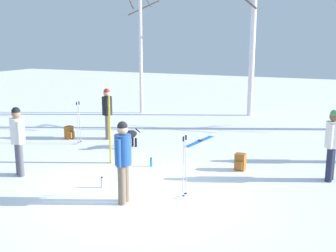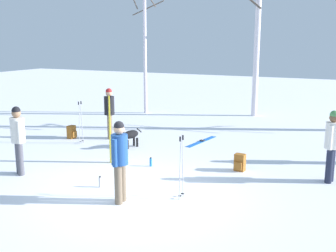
{
  "view_description": "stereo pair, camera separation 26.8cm",
  "coord_description": "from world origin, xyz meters",
  "px_view_note": "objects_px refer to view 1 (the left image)",
  "views": [
    {
      "loc": [
        3.99,
        -7.47,
        3.31
      ],
      "look_at": [
        -0.5,
        2.58,
        1.0
      ],
      "focal_mm": 44.25,
      "sensor_mm": 36.0,
      "label": 1
    },
    {
      "loc": [
        4.23,
        -7.36,
        3.31
      ],
      "look_at": [
        -0.5,
        2.58,
        1.0
      ],
      "focal_mm": 44.25,
      "sensor_mm": 36.0,
      "label": 2
    }
  ],
  "objects_px": {
    "person_0": "(123,157)",
    "birch_tree_0": "(140,31)",
    "person_3": "(332,141)",
    "ski_poles_1": "(79,121)",
    "birch_tree_1": "(252,35)",
    "ski_pair_planted_0": "(110,130)",
    "water_bottle_1": "(102,183)",
    "ski_poles_0": "(184,165)",
    "person_2": "(107,110)",
    "dog": "(128,136)",
    "backpack_0": "(240,162)",
    "person_1": "(18,137)",
    "backpack_1": "(69,133)",
    "ski_pair_lying_0": "(200,141)",
    "water_bottle_0": "(151,162)"
  },
  "relations": [
    {
      "from": "person_0",
      "to": "birch_tree_0",
      "type": "relative_size",
      "value": 0.24
    },
    {
      "from": "person_3",
      "to": "ski_poles_1",
      "type": "relative_size",
      "value": 1.25
    },
    {
      "from": "person_0",
      "to": "birch_tree_1",
      "type": "height_order",
      "value": "birch_tree_1"
    },
    {
      "from": "person_3",
      "to": "ski_pair_planted_0",
      "type": "relative_size",
      "value": 0.93
    },
    {
      "from": "ski_poles_1",
      "to": "water_bottle_1",
      "type": "xyz_separation_m",
      "value": [
        2.89,
        -3.14,
        -0.61
      ]
    },
    {
      "from": "ski_poles_0",
      "to": "birch_tree_1",
      "type": "height_order",
      "value": "birch_tree_1"
    },
    {
      "from": "person_3",
      "to": "ski_pair_planted_0",
      "type": "xyz_separation_m",
      "value": [
        -5.54,
        -0.91,
        -0.06
      ]
    },
    {
      "from": "person_2",
      "to": "dog",
      "type": "distance_m",
      "value": 1.57
    },
    {
      "from": "person_0",
      "to": "backpack_0",
      "type": "height_order",
      "value": "person_0"
    },
    {
      "from": "birch_tree_0",
      "to": "water_bottle_1",
      "type": "bearing_deg",
      "value": -67.54
    },
    {
      "from": "person_2",
      "to": "birch_tree_1",
      "type": "relative_size",
      "value": 0.25
    },
    {
      "from": "person_0",
      "to": "person_1",
      "type": "relative_size",
      "value": 1.0
    },
    {
      "from": "person_3",
      "to": "backpack_0",
      "type": "relative_size",
      "value": 3.9
    },
    {
      "from": "person_3",
      "to": "backpack_0",
      "type": "height_order",
      "value": "person_3"
    },
    {
      "from": "dog",
      "to": "backpack_0",
      "type": "distance_m",
      "value": 3.82
    },
    {
      "from": "person_1",
      "to": "person_3",
      "type": "xyz_separation_m",
      "value": [
        7.03,
        2.71,
        0.0
      ]
    },
    {
      "from": "backpack_1",
      "to": "birch_tree_0",
      "type": "distance_m",
      "value": 6.5
    },
    {
      "from": "person_3",
      "to": "backpack_0",
      "type": "xyz_separation_m",
      "value": [
        -2.15,
        -0.08,
        -0.77
      ]
    },
    {
      "from": "dog",
      "to": "ski_poles_0",
      "type": "bearing_deg",
      "value": -45.17
    },
    {
      "from": "dog",
      "to": "ski_pair_lying_0",
      "type": "bearing_deg",
      "value": 43.55
    },
    {
      "from": "person_2",
      "to": "ski_poles_0",
      "type": "xyz_separation_m",
      "value": [
        4.37,
        -3.92,
        -0.25
      ]
    },
    {
      "from": "ski_poles_0",
      "to": "birch_tree_0",
      "type": "distance_m",
      "value": 10.93
    },
    {
      "from": "ski_poles_0",
      "to": "backpack_0",
      "type": "xyz_separation_m",
      "value": [
        0.6,
        2.36,
        -0.51
      ]
    },
    {
      "from": "ski_pair_lying_0",
      "to": "backpack_1",
      "type": "bearing_deg",
      "value": -160.75
    },
    {
      "from": "ski_pair_planted_0",
      "to": "water_bottle_1",
      "type": "height_order",
      "value": "ski_pair_planted_0"
    },
    {
      "from": "dog",
      "to": "ski_poles_1",
      "type": "distance_m",
      "value": 1.74
    },
    {
      "from": "ski_poles_0",
      "to": "backpack_0",
      "type": "distance_m",
      "value": 2.49
    },
    {
      "from": "person_0",
      "to": "backpack_0",
      "type": "xyz_separation_m",
      "value": [
        1.64,
        3.11,
        -0.77
      ]
    },
    {
      "from": "dog",
      "to": "birch_tree_0",
      "type": "distance_m",
      "value": 7.07
    },
    {
      "from": "person_3",
      "to": "ski_poles_0",
      "type": "bearing_deg",
      "value": -138.5
    },
    {
      "from": "water_bottle_1",
      "to": "person_2",
      "type": "bearing_deg",
      "value": 120.58
    },
    {
      "from": "ski_poles_1",
      "to": "backpack_1",
      "type": "bearing_deg",
      "value": 149.52
    },
    {
      "from": "ski_pair_lying_0",
      "to": "water_bottle_1",
      "type": "distance_m",
      "value": 5.05
    },
    {
      "from": "water_bottle_0",
      "to": "dog",
      "type": "bearing_deg",
      "value": 136.15
    },
    {
      "from": "person_1",
      "to": "dog",
      "type": "xyz_separation_m",
      "value": [
        1.14,
        3.42,
        -0.59
      ]
    },
    {
      "from": "ski_pair_lying_0",
      "to": "backpack_1",
      "type": "xyz_separation_m",
      "value": [
        -4.18,
        -1.46,
        0.2
      ]
    },
    {
      "from": "person_3",
      "to": "birch_tree_0",
      "type": "relative_size",
      "value": 0.24
    },
    {
      "from": "person_0",
      "to": "birch_tree_1",
      "type": "xyz_separation_m",
      "value": [
        0.03,
        11.03,
        2.52
      ]
    },
    {
      "from": "person_3",
      "to": "birch_tree_1",
      "type": "relative_size",
      "value": 0.25
    },
    {
      "from": "ski_poles_0",
      "to": "backpack_1",
      "type": "distance_m",
      "value": 6.51
    },
    {
      "from": "ski_poles_1",
      "to": "ski_pair_lying_0",
      "type": "bearing_deg",
      "value": 28.64
    },
    {
      "from": "water_bottle_1",
      "to": "birch_tree_0",
      "type": "bearing_deg",
      "value": 112.46
    },
    {
      "from": "person_2",
      "to": "ski_pair_planted_0",
      "type": "bearing_deg",
      "value": -56.41
    },
    {
      "from": "water_bottle_0",
      "to": "person_3",
      "type": "bearing_deg",
      "value": 9.41
    },
    {
      "from": "ski_poles_0",
      "to": "person_2",
      "type": "bearing_deg",
      "value": 138.08
    },
    {
      "from": "dog",
      "to": "birch_tree_0",
      "type": "height_order",
      "value": "birch_tree_0"
    },
    {
      "from": "person_3",
      "to": "ski_pair_planted_0",
      "type": "bearing_deg",
      "value": -170.68
    },
    {
      "from": "person_0",
      "to": "person_1",
      "type": "height_order",
      "value": "same"
    },
    {
      "from": "person_2",
      "to": "birch_tree_0",
      "type": "bearing_deg",
      "value": 104.86
    },
    {
      "from": "person_2",
      "to": "backpack_1",
      "type": "distance_m",
      "value": 1.52
    }
  ]
}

